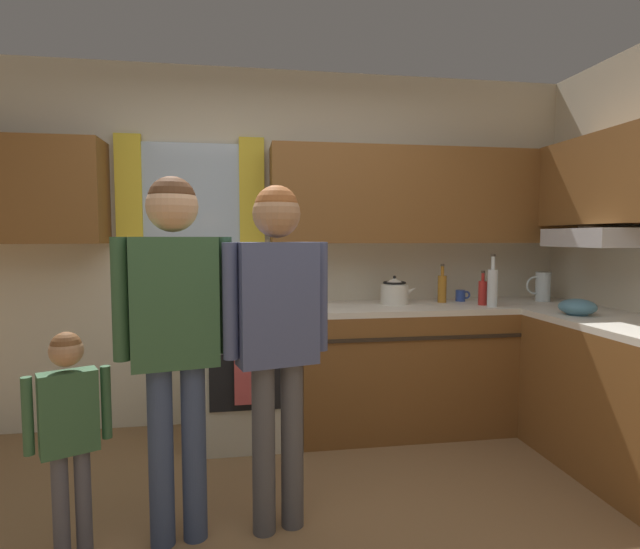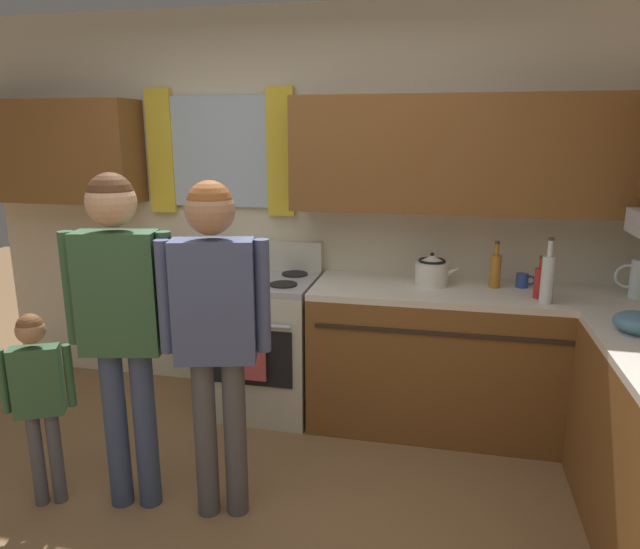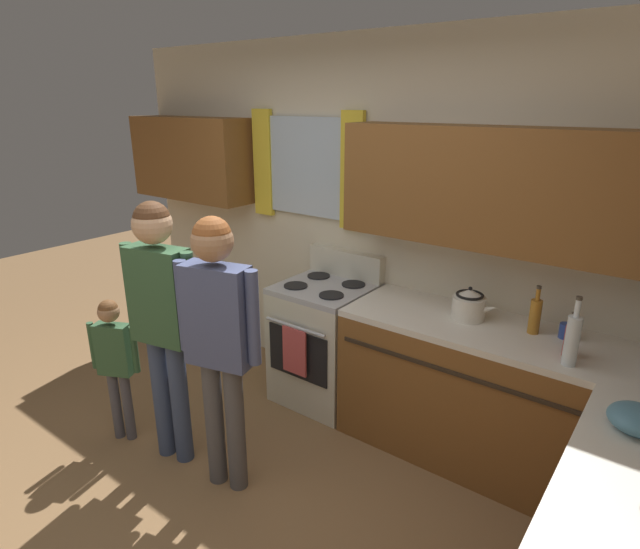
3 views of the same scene
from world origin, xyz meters
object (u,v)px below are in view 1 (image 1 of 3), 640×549
(bottle_tall_clear, at_px, (492,287))
(stovetop_kettle, at_px, (395,291))
(bottle_oil_amber, at_px, (442,288))
(small_child, at_px, (69,420))
(mug_cobalt_blue, at_px, (461,296))
(adult_holding_child, at_px, (175,316))
(bottle_sauce_red, at_px, (483,292))
(adult_in_plaid, at_px, (277,317))
(stove_oven, at_px, (250,370))
(mixing_bowl, at_px, (578,307))
(water_pitcher, at_px, (542,286))

(bottle_tall_clear, relative_size, stovetop_kettle, 1.34)
(bottle_oil_amber, xyz_separation_m, small_child, (-2.18, -1.31, -0.39))
(mug_cobalt_blue, relative_size, stovetop_kettle, 0.42)
(mug_cobalt_blue, relative_size, adult_holding_child, 0.07)
(bottle_tall_clear, height_order, adult_holding_child, adult_holding_child)
(bottle_sauce_red, bearing_deg, adult_in_plaid, -146.55)
(bottle_sauce_red, relative_size, adult_holding_child, 0.15)
(stove_oven, height_order, stovetop_kettle, stovetop_kettle)
(stove_oven, xyz_separation_m, bottle_tall_clear, (1.67, -0.20, 0.57))
(bottle_oil_amber, height_order, mixing_bowl, bottle_oil_amber)
(bottle_tall_clear, xyz_separation_m, mixing_bowl, (0.35, -0.42, -0.09))
(stove_oven, xyz_separation_m, adult_in_plaid, (0.11, -1.12, 0.55))
(adult_in_plaid, bearing_deg, adult_holding_child, -176.54)
(water_pitcher, bearing_deg, adult_holding_child, -155.15)
(stovetop_kettle, bearing_deg, bottle_oil_amber, 4.43)
(bottle_sauce_red, height_order, mug_cobalt_blue, bottle_sauce_red)
(bottle_oil_amber, distance_m, water_pitcher, 0.78)
(bottle_oil_amber, relative_size, water_pitcher, 1.30)
(bottle_sauce_red, bearing_deg, mixing_bowl, -54.26)
(bottle_sauce_red, relative_size, mug_cobalt_blue, 2.14)
(bottle_oil_amber, xyz_separation_m, adult_in_plaid, (-1.31, -1.20, 0.01))
(stove_oven, relative_size, small_child, 1.10)
(bottle_tall_clear, height_order, bottle_sauce_red, bottle_tall_clear)
(stovetop_kettle, bearing_deg, bottle_tall_clear, -21.67)
(bottle_oil_amber, bearing_deg, mug_cobalt_blue, 13.21)
(mixing_bowl, relative_size, adult_in_plaid, 0.14)
(bottle_tall_clear, distance_m, mixing_bowl, 0.55)
(mixing_bowl, bearing_deg, mug_cobalt_blue, 120.15)
(water_pitcher, relative_size, mixing_bowl, 0.99)
(mixing_bowl, bearing_deg, adult_holding_child, -167.36)
(bottle_sauce_red, bearing_deg, adult_holding_child, -152.36)
(adult_in_plaid, bearing_deg, bottle_tall_clear, 30.56)
(bottle_tall_clear, relative_size, mug_cobalt_blue, 3.20)
(mixing_bowl, height_order, adult_in_plaid, adult_in_plaid)
(bottle_oil_amber, relative_size, stovetop_kettle, 1.04)
(mug_cobalt_blue, bearing_deg, bottle_oil_amber, -166.79)
(stovetop_kettle, relative_size, water_pitcher, 1.24)
(stovetop_kettle, xyz_separation_m, mixing_bowl, (0.97, -0.67, -0.05))
(adult_holding_child, xyz_separation_m, small_child, (-0.42, -0.09, -0.41))
(stove_oven, distance_m, stovetop_kettle, 1.17)
(bottle_tall_clear, relative_size, mixing_bowl, 1.66)
(stove_oven, xyz_separation_m, bottle_oil_amber, (1.42, 0.08, 0.54))
(bottle_sauce_red, relative_size, water_pitcher, 1.12)
(water_pitcher, bearing_deg, mug_cobalt_blue, 171.69)
(stove_oven, distance_m, water_pitcher, 2.26)
(stovetop_kettle, distance_m, small_child, 2.25)
(mixing_bowl, bearing_deg, bottle_tall_clear, 129.55)
(bottle_sauce_red, height_order, stovetop_kettle, bottle_sauce_red)
(stove_oven, xyz_separation_m, adult_holding_child, (-0.34, -1.14, 0.57))
(stove_oven, bearing_deg, water_pitcher, 0.83)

